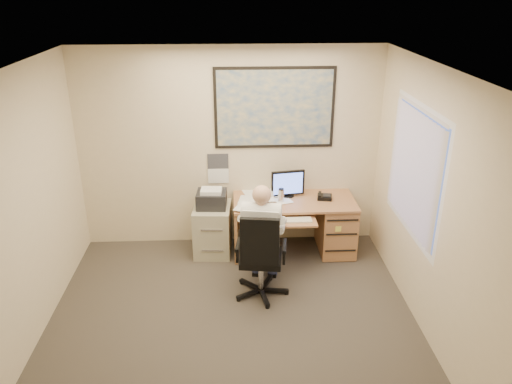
{
  "coord_description": "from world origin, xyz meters",
  "views": [
    {
      "loc": [
        0.03,
        -4.08,
        3.42
      ],
      "look_at": [
        0.3,
        1.3,
        1.13
      ],
      "focal_mm": 35.0,
      "sensor_mm": 36.0,
      "label": 1
    }
  ],
  "objects_px": {
    "office_chair": "(262,272)",
    "person": "(261,241)",
    "desk": "(317,220)",
    "filing_cabinet": "(213,225)"
  },
  "relations": [
    {
      "from": "office_chair",
      "to": "person",
      "type": "relative_size",
      "value": 0.8
    },
    {
      "from": "office_chair",
      "to": "person",
      "type": "bearing_deg",
      "value": 102.29
    },
    {
      "from": "filing_cabinet",
      "to": "office_chair",
      "type": "relative_size",
      "value": 0.85
    },
    {
      "from": "desk",
      "to": "office_chair",
      "type": "xyz_separation_m",
      "value": [
        -0.82,
        -1.06,
        -0.12
      ]
    },
    {
      "from": "desk",
      "to": "person",
      "type": "bearing_deg",
      "value": -130.01
    },
    {
      "from": "filing_cabinet",
      "to": "person",
      "type": "relative_size",
      "value": 0.68
    },
    {
      "from": "desk",
      "to": "office_chair",
      "type": "distance_m",
      "value": 1.34
    },
    {
      "from": "desk",
      "to": "person",
      "type": "xyz_separation_m",
      "value": [
        -0.82,
        -0.98,
        0.24
      ]
    },
    {
      "from": "office_chair",
      "to": "person",
      "type": "xyz_separation_m",
      "value": [
        -0.01,
        0.08,
        0.36
      ]
    },
    {
      "from": "desk",
      "to": "office_chair",
      "type": "height_order",
      "value": "desk"
    }
  ]
}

